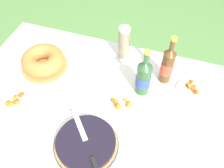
{
  "coord_description": "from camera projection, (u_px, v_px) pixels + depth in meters",
  "views": [
    {
      "loc": [
        0.35,
        -0.76,
        1.97
      ],
      "look_at": [
        0.07,
        0.11,
        0.84
      ],
      "focal_mm": 40.0,
      "sensor_mm": 36.0,
      "label": 1
    }
  ],
  "objects": [
    {
      "name": "ground_plane",
      "position": [
        100.0,
        155.0,
        2.06
      ],
      "size": [
        16.0,
        16.0,
        0.0
      ],
      "primitive_type": "plane",
      "color": "#568442"
    },
    {
      "name": "garden_table",
      "position": [
        96.0,
        108.0,
        1.51
      ],
      "size": [
        1.57,
        1.03,
        0.77
      ],
      "color": "brown",
      "rests_on": "ground_plane"
    },
    {
      "name": "tablecloth",
      "position": [
        96.0,
        103.0,
        1.46
      ],
      "size": [
        1.58,
        1.04,
        0.1
      ],
      "color": "white",
      "rests_on": "garden_table"
    },
    {
      "name": "berry_tart",
      "position": [
        86.0,
        144.0,
        1.25
      ],
      "size": [
        0.33,
        0.33,
        0.06
      ],
      "color": "#38383D",
      "rests_on": "tablecloth"
    },
    {
      "name": "serving_knife",
      "position": [
        88.0,
        145.0,
        1.21
      ],
      "size": [
        0.27,
        0.3,
        0.01
      ],
      "rotation": [
        0.0,
        0.0,
        2.29
      ],
      "color": "silver",
      "rests_on": "berry_tart"
    },
    {
      "name": "bundt_cake",
      "position": [
        43.0,
        61.0,
        1.58
      ],
      "size": [
        0.3,
        0.3,
        0.11
      ],
      "color": "#B78447",
      "rests_on": "tablecloth"
    },
    {
      "name": "cup_stack",
      "position": [
        124.0,
        43.0,
        1.59
      ],
      "size": [
        0.07,
        0.07,
        0.24
      ],
      "color": "beige",
      "rests_on": "tablecloth"
    },
    {
      "name": "cider_bottle_green",
      "position": [
        144.0,
        77.0,
        1.41
      ],
      "size": [
        0.09,
        0.09,
        0.32
      ],
      "color": "#2D562D",
      "rests_on": "tablecloth"
    },
    {
      "name": "cider_bottle_amber",
      "position": [
        167.0,
        65.0,
        1.46
      ],
      "size": [
        0.08,
        0.08,
        0.34
      ],
      "color": "brown",
      "rests_on": "tablecloth"
    },
    {
      "name": "snack_plate_near",
      "position": [
        17.0,
        102.0,
        1.43
      ],
      "size": [
        0.22,
        0.22,
        0.05
      ],
      "color": "white",
      "rests_on": "tablecloth"
    },
    {
      "name": "snack_plate_left",
      "position": [
        121.0,
        105.0,
        1.42
      ],
      "size": [
        0.2,
        0.2,
        0.06
      ],
      "color": "white",
      "rests_on": "tablecloth"
    },
    {
      "name": "snack_plate_right",
      "position": [
        192.0,
        89.0,
        1.49
      ],
      "size": [
        0.19,
        0.19,
        0.05
      ],
      "color": "white",
      "rests_on": "tablecloth"
    }
  ]
}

